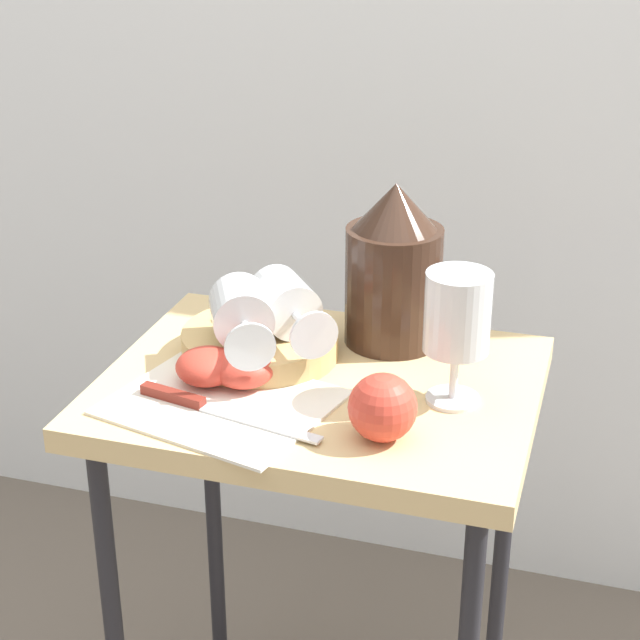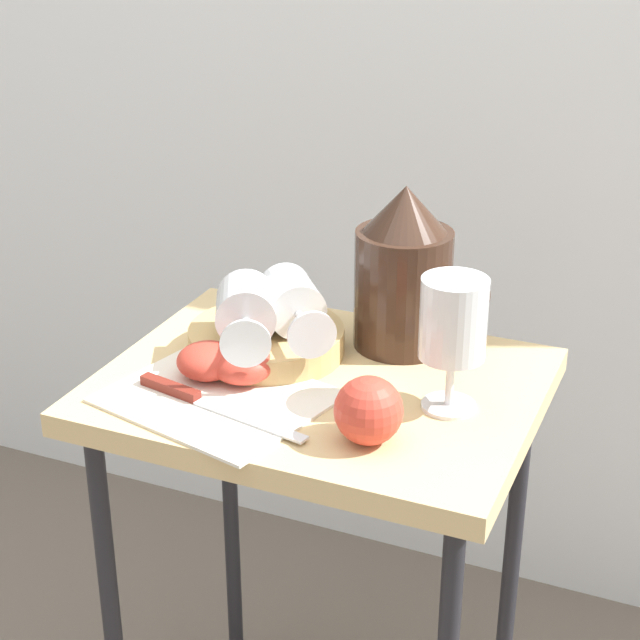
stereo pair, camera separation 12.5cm
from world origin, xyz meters
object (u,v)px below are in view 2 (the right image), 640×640
object	(u,v)px
basket_tray	(266,341)
knife	(197,398)
wine_glass_upright	(453,326)
wine_glass_tipped_far	(292,303)
apple_half_right	(243,364)
apple_whole	(369,410)
pitcher	(404,283)
wine_glass_tipped_near	(246,310)
apple_half_left	(208,361)
table	(320,434)

from	to	relation	value
basket_tray	knife	xyz separation A→B (m)	(-0.02, -0.16, -0.01)
wine_glass_upright	basket_tray	bearing A→B (deg)	169.75
wine_glass_tipped_far	apple_half_right	size ratio (longest dim) A/B	2.06
apple_half_right	apple_whole	world-z (taller)	apple_whole
wine_glass_upright	knife	world-z (taller)	wine_glass_upright
pitcher	wine_glass_tipped_near	distance (m)	0.21
knife	apple_half_right	bearing A→B (deg)	70.50
wine_glass_tipped_far	wine_glass_tipped_near	bearing A→B (deg)	-132.07
apple_half_left	apple_whole	size ratio (longest dim) A/B	1.00
table	knife	distance (m)	0.18
table	apple_half_right	distance (m)	0.14
basket_tray	wine_glass_upright	xyz separation A→B (m)	(0.26, -0.05, 0.09)
apple_whole	wine_glass_tipped_near	bearing A→B (deg)	150.06
apple_half_left	knife	bearing A→B (deg)	-73.65
apple_whole	knife	xyz separation A→B (m)	(-0.21, -0.00, -0.03)
wine_glass_tipped_near	apple_whole	size ratio (longest dim) A/B	2.06
wine_glass_upright	wine_glass_tipped_near	bearing A→B (deg)	177.28
basket_tray	apple_half_left	bearing A→B (deg)	-110.07
knife	apple_half_left	bearing A→B (deg)	106.35
basket_tray	wine_glass_tipped_near	world-z (taller)	wine_glass_tipped_near
pitcher	wine_glass_tipped_near	xyz separation A→B (m)	(-0.16, -0.13, -0.01)
wine_glass_tipped_far	basket_tray	bearing A→B (deg)	-158.09
wine_glass_tipped_far	apple_half_right	bearing A→B (deg)	-102.40
basket_tray	apple_half_left	xyz separation A→B (m)	(-0.03, -0.09, 0.01)
table	pitcher	size ratio (longest dim) A/B	3.12
table	basket_tray	size ratio (longest dim) A/B	3.36
basket_tray	apple_half_right	world-z (taller)	apple_half_right
basket_tray	wine_glass_tipped_near	bearing A→B (deg)	-107.57
apple_half_left	wine_glass_tipped_near	bearing A→B (deg)	68.54
pitcher	apple_half_left	bearing A→B (deg)	-134.91
table	apple_whole	world-z (taller)	apple_whole
apple_half_left	knife	xyz separation A→B (m)	(0.02, -0.06, -0.02)
table	apple_half_left	distance (m)	0.17
table	wine_glass_tipped_far	size ratio (longest dim) A/B	4.26
basket_tray	wine_glass_tipped_far	world-z (taller)	wine_glass_tipped_far
table	knife	size ratio (longest dim) A/B	2.83
apple_half_right	apple_whole	distance (m)	0.20
basket_tray	wine_glass_tipped_near	xyz separation A→B (m)	(-0.01, -0.03, 0.05)
apple_whole	wine_glass_upright	bearing A→B (deg)	60.93
pitcher	knife	world-z (taller)	pitcher
pitcher	apple_half_left	xyz separation A→B (m)	(-0.18, -0.19, -0.06)
basket_tray	apple_whole	bearing A→B (deg)	-37.89
wine_glass_tipped_near	apple_whole	world-z (taller)	wine_glass_tipped_near
pitcher	apple_whole	bearing A→B (deg)	-79.44
pitcher	apple_half_right	world-z (taller)	pitcher
table	apple_whole	distance (m)	0.19
wine_glass_upright	knife	distance (m)	0.31
apple_half_right	knife	size ratio (longest dim) A/B	0.32
table	wine_glass_upright	world-z (taller)	wine_glass_upright
apple_half_right	wine_glass_tipped_near	bearing A→B (deg)	111.51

